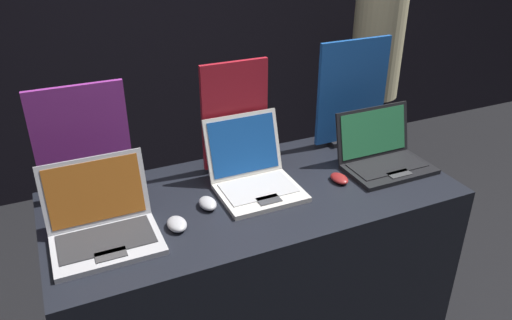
{
  "coord_description": "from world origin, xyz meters",
  "views": [
    {
      "loc": [
        -0.72,
        -1.23,
        1.97
      ],
      "look_at": [
        0.01,
        0.37,
        1.05
      ],
      "focal_mm": 35.0,
      "sensor_mm": 36.0,
      "label": 1
    }
  ],
  "objects": [
    {
      "name": "display_counter",
      "position": [
        0.0,
        0.37,
        0.45
      ],
      "size": [
        1.67,
        0.75,
        0.9
      ],
      "color": "black",
      "rests_on": "ground_plane"
    },
    {
      "name": "laptop_front",
      "position": [
        -0.61,
        0.31,
        0.96
      ],
      "size": [
        0.37,
        0.32,
        0.26
      ],
      "color": "#B7B7BC",
      "rests_on": "display_counter"
    },
    {
      "name": "mouse_front",
      "position": [
        -0.36,
        0.26,
        0.92
      ],
      "size": [
        0.07,
        0.1,
        0.04
      ],
      "color": "#B2B2B7",
      "rests_on": "display_counter"
    },
    {
      "name": "promo_stand_front",
      "position": [
        -0.61,
        0.63,
        1.12
      ],
      "size": [
        0.36,
        0.07,
        0.47
      ],
      "color": "black",
      "rests_on": "display_counter"
    },
    {
      "name": "laptop_middle",
      "position": [
        0.02,
        0.42,
        0.96
      ],
      "size": [
        0.33,
        0.36,
        0.28
      ],
      "color": "silver",
      "rests_on": "display_counter"
    },
    {
      "name": "mouse_middle",
      "position": [
        -0.21,
        0.35,
        0.92
      ],
      "size": [
        0.07,
        0.1,
        0.04
      ],
      "color": "#B2B2B7",
      "rests_on": "display_counter"
    },
    {
      "name": "promo_stand_middle",
      "position": [
        0.02,
        0.61,
        1.13
      ],
      "size": [
        0.3,
        0.07,
        0.49
      ],
      "color": "black",
      "rests_on": "display_counter"
    },
    {
      "name": "laptop_back",
      "position": [
        0.62,
        0.35,
        0.96
      ],
      "size": [
        0.38,
        0.29,
        0.25
      ],
      "color": "black",
      "rests_on": "display_counter"
    },
    {
      "name": "mouse_back",
      "position": [
        0.37,
        0.31,
        0.91
      ],
      "size": [
        0.07,
        0.1,
        0.03
      ],
      "color": "maroon",
      "rests_on": "display_counter"
    },
    {
      "name": "promo_stand_back",
      "position": [
        0.62,
        0.62,
        1.14
      ],
      "size": [
        0.37,
        0.07,
        0.51
      ],
      "color": "black",
      "rests_on": "display_counter"
    },
    {
      "name": "person_bystander",
      "position": [
        1.29,
        1.33,
        0.88
      ],
      "size": [
        0.32,
        0.32,
        1.69
      ],
      "color": "#282833",
      "rests_on": "ground_plane"
    }
  ]
}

